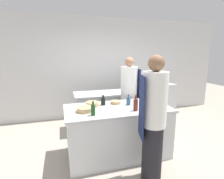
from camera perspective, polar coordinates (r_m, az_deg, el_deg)
The scene contains 15 objects.
ground_plane at distance 3.44m, azimuth 1.77°, elevation -20.06°, with size 16.00×16.00×0.00m, color #A89E8E.
wall_back at distance 5.01m, azimuth -5.84°, elevation 6.89°, with size 8.00×0.06×2.80m.
prep_counter at distance 3.23m, azimuth 1.82°, elevation -13.33°, with size 1.82×0.94×0.88m.
pass_counter at distance 4.39m, azimuth 1.06°, elevation -6.45°, with size 1.99×0.69×0.88m.
oven_range at distance 5.43m, azimuth 14.49°, elevation -2.99°, with size 0.84×0.73×0.95m.
chef_at_prep_near at distance 2.51m, azimuth 13.34°, elevation -9.66°, with size 0.38×0.37×1.79m.
chef_at_stove at distance 3.93m, azimuth 5.53°, elevation -2.24°, with size 0.38×0.36×1.73m.
bottle_olive_oil at distance 2.89m, azimuth 7.73°, elevation -4.89°, with size 0.08×0.08×0.26m.
bottle_vinegar at distance 3.20m, azimuth 5.40°, elevation -3.70°, with size 0.08×0.08×0.19m.
bottle_wine at distance 3.19m, azimuth -2.89°, elevation -3.81°, with size 0.08×0.08×0.18m.
bottle_cooking_oil at distance 2.67m, azimuth -6.19°, elevation -6.60°, with size 0.07×0.07×0.22m.
bowl_mixing_large at distance 3.13m, azimuth -6.40°, elevation -4.76°, with size 0.22×0.22×0.08m.
bowl_prep_small at distance 3.28m, azimuth 1.24°, elevation -4.19°, with size 0.19×0.19×0.05m.
bowl_ceramic_blue at distance 2.87m, azimuth -8.72°, elevation -6.40°, with size 0.28×0.28×0.07m.
cup at distance 3.35m, azimuth 15.06°, elevation -3.86°, with size 0.08×0.08×0.10m.
Camera 1 is at (-0.93, -2.78, 1.80)m, focal length 28.00 mm.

